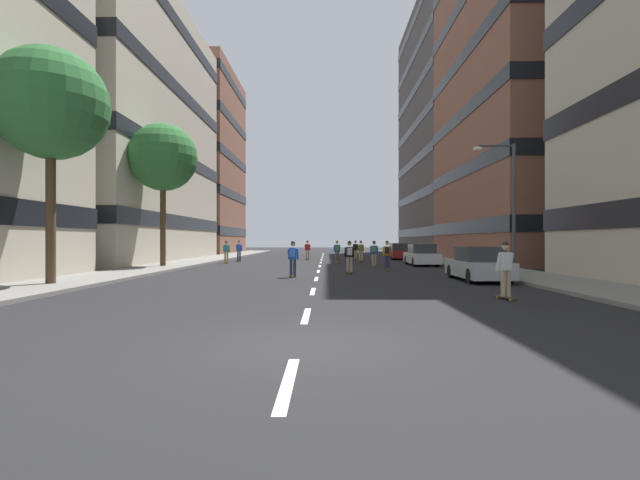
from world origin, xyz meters
name	(u,v)px	position (x,y,z in m)	size (l,w,h in m)	color
ground_plane	(320,265)	(0.00, 24.93, 0.00)	(149.59, 149.59, 0.00)	black
sidewalk_left	(195,262)	(-10.23, 28.05, 0.07)	(3.53, 68.56, 0.14)	gray
sidewalk_right	(448,262)	(10.23, 28.05, 0.07)	(3.53, 68.56, 0.14)	gray
lane_markings	(320,264)	(0.00, 25.50, 0.00)	(0.16, 57.20, 0.01)	silver
building_left_mid	(95,131)	(-19.51, 30.25, 11.21)	(15.16, 23.96, 22.23)	#BCB29E
building_left_far	(179,162)	(-19.51, 51.87, 12.30)	(15.16, 16.48, 24.41)	brown
building_right_mid	(551,63)	(19.51, 30.25, 16.87)	(15.16, 20.05, 33.57)	brown
building_right_far	(469,131)	(19.51, 51.87, 16.42)	(15.16, 23.41, 32.66)	#4C4744
parked_car_near	(399,252)	(7.26, 33.91, 0.70)	(1.82, 4.40, 1.52)	maroon
parked_car_mid	(421,256)	(7.26, 24.12, 0.70)	(1.82, 4.40, 1.52)	silver
parked_car_far	(478,265)	(7.26, 12.24, 0.70)	(1.82, 4.40, 1.52)	#B2B7BF
street_tree_near	(163,158)	(-10.23, 21.11, 7.20)	(4.39, 4.39, 9.29)	#4C3823
street_tree_mid	(51,105)	(-10.23, 9.36, 7.07)	(4.30, 4.30, 9.12)	#4C3823
streetlamp_right	(507,194)	(9.51, 14.66, 4.14)	(2.13, 0.30, 6.50)	#3F3F44
skater_0	(361,250)	(3.32, 29.36, 1.02)	(0.57, 0.92, 1.78)	brown
skater_1	(356,249)	(3.14, 33.40, 0.98)	(0.57, 0.92, 1.78)	brown
skater_2	(387,253)	(4.10, 18.88, 1.02)	(0.55, 0.92, 1.78)	brown
skater_3	(349,255)	(1.73, 16.54, 1.02)	(0.54, 0.91, 1.78)	brown
skater_4	(337,250)	(1.31, 27.75, 1.02)	(0.57, 0.92, 1.78)	brown
skater_5	(226,250)	(-7.34, 26.65, 1.02)	(0.55, 0.91, 1.78)	brown
skater_6	(307,249)	(-1.29, 32.72, 1.02)	(0.56, 0.92, 1.78)	brown
skater_7	(239,250)	(-6.96, 29.70, 0.98)	(0.55, 0.91, 1.78)	brown
skater_8	(374,252)	(3.70, 22.49, 1.02)	(0.56, 0.92, 1.78)	brown
skater_9	(506,267)	(5.98, 6.00, 0.98)	(0.57, 0.92, 1.78)	brown
skater_10	(293,257)	(-1.16, 13.84, 1.02)	(0.56, 0.92, 1.78)	brown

